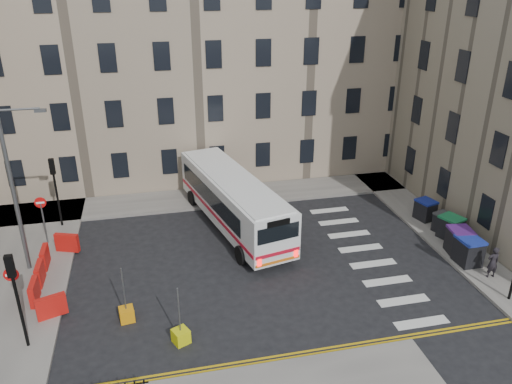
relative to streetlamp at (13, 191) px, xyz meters
name	(u,v)px	position (x,y,z in m)	size (l,w,h in m)	color
ground	(291,261)	(13.00, -2.00, -4.34)	(120.00, 120.00, 0.00)	black
pavement_north	(164,202)	(7.00, 6.60, -4.26)	(36.00, 3.20, 0.15)	slate
pavement_east	(412,210)	(22.00, 2.00, -4.26)	(2.40, 26.00, 0.15)	slate
pavement_west	(4,283)	(-1.00, -1.00, -4.26)	(6.00, 22.00, 0.15)	slate
terrace_north	(135,51)	(6.00, 13.50, 4.28)	(38.30, 10.80, 17.20)	gray
traffic_light_nw	(55,182)	(1.00, 4.50, -1.47)	(0.28, 0.22, 4.10)	black
traffic_light_sw	(15,287)	(1.00, -6.00, -1.47)	(0.28, 0.22, 4.10)	black
streetlamp	(13,191)	(0.00, 0.00, 0.00)	(0.50, 0.22, 8.14)	#595B5E
no_entry_north	(42,211)	(0.50, 2.50, -2.26)	(0.60, 0.08, 3.00)	#595B5E
no_entry_south	(13,285)	(0.50, -4.50, -2.26)	(0.60, 0.08, 3.00)	#595B5E
roadworks_barriers	(48,273)	(1.16, -1.50, -3.69)	(1.66, 6.26, 1.00)	red
bus	(233,199)	(10.77, 2.41, -2.59)	(4.93, 11.39, 3.02)	white
wheelie_bin_a	(468,251)	(21.53, -4.37, -3.48)	(1.14, 1.30, 1.40)	black
wheelie_bin_b	(459,241)	(21.64, -3.43, -3.48)	(1.28, 1.42, 1.41)	black
wheelie_bin_c	(451,227)	(22.15, -1.84, -3.54)	(1.37, 1.46, 1.29)	black
wheelie_bin_d	(444,223)	(22.18, -1.12, -3.62)	(1.16, 1.25, 1.12)	black
wheelie_bin_e	(425,210)	(22.01, 0.58, -3.58)	(1.20, 1.30, 1.20)	black
pedestrian	(493,262)	(21.90, -5.74, -3.38)	(0.59, 0.39, 1.61)	black
bollard_yellow	(127,314)	(4.79, -5.07, -4.04)	(0.60, 0.60, 0.60)	orange
bollard_chevron	(181,336)	(6.93, -6.98, -4.04)	(0.60, 0.60, 0.60)	#CCCD0C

